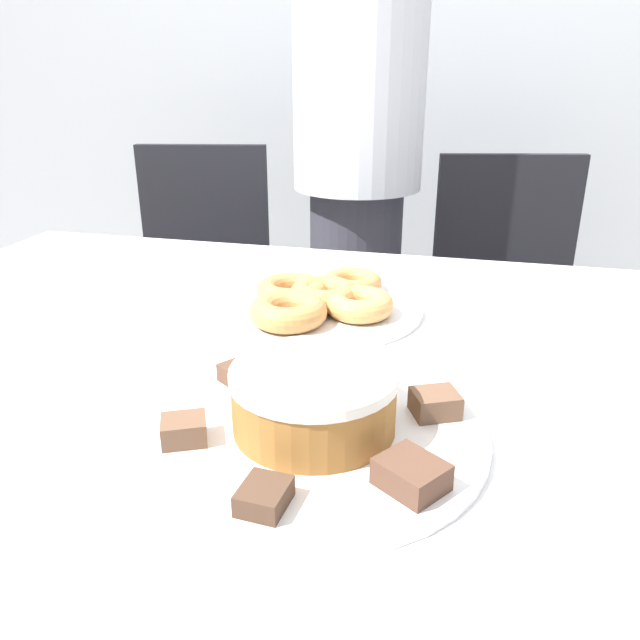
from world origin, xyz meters
TOP-DOWN VIEW (x-y plane):
  - wall_back at (0.00, 1.62)m, footprint 8.00×0.05m
  - table at (0.00, 0.00)m, footprint 1.68×1.04m
  - person_standing at (-0.15, 0.92)m, footprint 0.35×0.35m
  - office_chair_left at (-0.62, 0.88)m, footprint 0.52×0.52m
  - office_chair_right at (0.29, 0.88)m, footprint 0.53×0.53m
  - plate_cake at (0.01, -0.20)m, footprint 0.38×0.38m
  - plate_donuts at (-0.06, 0.16)m, footprint 0.32×0.32m
  - frosted_cake at (0.01, -0.20)m, footprint 0.18×0.18m
  - lamington_0 at (0.12, -0.28)m, footprint 0.08×0.08m
  - lamington_1 at (0.14, -0.14)m, footprint 0.06×0.06m
  - lamington_2 at (0.02, -0.06)m, footprint 0.05×0.06m
  - lamington_3 at (-0.10, -0.12)m, footprint 0.06×0.06m
  - lamington_4 at (-0.11, -0.26)m, footprint 0.06×0.06m
  - lamington_5 at (-0.00, -0.34)m, footprint 0.05×0.05m
  - donut_0 at (-0.06, 0.16)m, footprint 0.11×0.11m
  - donut_1 at (-0.12, 0.17)m, footprint 0.12×0.12m
  - donut_2 at (-0.10, 0.07)m, footprint 0.12×0.12m
  - donut_3 at (0.00, 0.13)m, footprint 0.11×0.11m
  - donut_4 at (-0.03, 0.24)m, footprint 0.10×0.10m

SIDE VIEW (x-z plane):
  - office_chair_left at x=-0.62m, z-range -0.03..0.85m
  - office_chair_right at x=0.29m, z-range -0.03..0.85m
  - table at x=0.00m, z-range 0.29..1.01m
  - plate_cake at x=0.01m, z-range 0.72..0.73m
  - plate_donuts at x=-0.06m, z-range 0.72..0.73m
  - lamington_5 at x=0.00m, z-range 0.73..0.75m
  - lamington_3 at x=-0.10m, z-range 0.73..0.76m
  - lamington_4 at x=-0.11m, z-range 0.73..0.76m
  - lamington_2 at x=0.02m, z-range 0.73..0.76m
  - lamington_0 at x=0.12m, z-range 0.73..0.76m
  - lamington_1 at x=0.14m, z-range 0.73..0.76m
  - donut_4 at x=-0.03m, z-range 0.73..0.76m
  - donut_1 at x=-0.12m, z-range 0.73..0.77m
  - donut_3 at x=0.00m, z-range 0.73..0.77m
  - donut_0 at x=-0.06m, z-range 0.73..0.77m
  - donut_2 at x=-0.10m, z-range 0.73..0.77m
  - frosted_cake at x=0.01m, z-range 0.73..0.80m
  - person_standing at x=-0.15m, z-range 0.04..1.63m
  - wall_back at x=0.00m, z-range 0.00..2.60m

